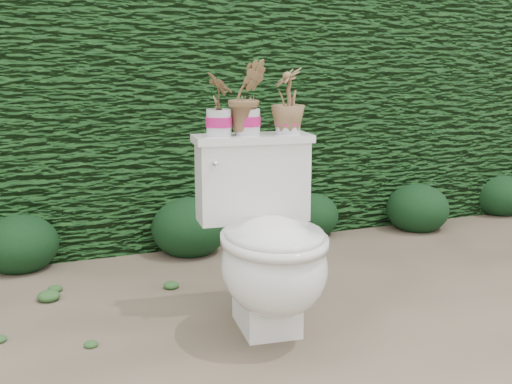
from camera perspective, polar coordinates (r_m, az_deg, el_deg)
name	(u,v)px	position (r m, az deg, el deg)	size (l,w,h in m)	color
ground	(243,321)	(2.77, -1.15, -11.41)	(60.00, 60.00, 0.00)	#7F6E57
hedge	(151,105)	(4.09, -9.30, 7.62)	(8.00, 1.00, 1.60)	#1D4C19
toilet	(268,246)	(2.57, 1.07, -4.85)	(0.53, 0.73, 0.78)	silver
potted_plant_left	(219,106)	(2.67, -3.34, 7.63)	(0.13, 0.09, 0.25)	#367624
potted_plant_center	(248,99)	(2.70, -0.76, 8.26)	(0.16, 0.13, 0.30)	#367624
potted_plant_right	(288,103)	(2.75, 2.87, 7.95)	(0.15, 0.15, 0.26)	#367624
liriope_clump_2	(19,239)	(3.60, -20.32, -3.91)	(0.40, 0.40, 0.32)	#113314
liriope_clump_3	(189,223)	(3.67, -5.95, -2.73)	(0.43, 0.43, 0.35)	#113314
liriope_clump_4	(309,211)	(4.04, 4.73, -1.67)	(0.37, 0.37, 0.30)	#113314
liriope_clump_5	(418,204)	(4.28, 14.18, -1.07)	(0.40, 0.40, 0.32)	#113314
liriope_clump_6	(499,192)	(4.89, 20.82, 0.02)	(0.38, 0.38, 0.30)	#113314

